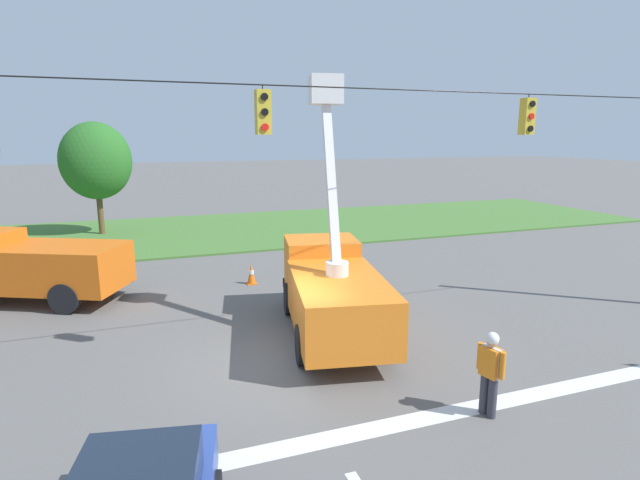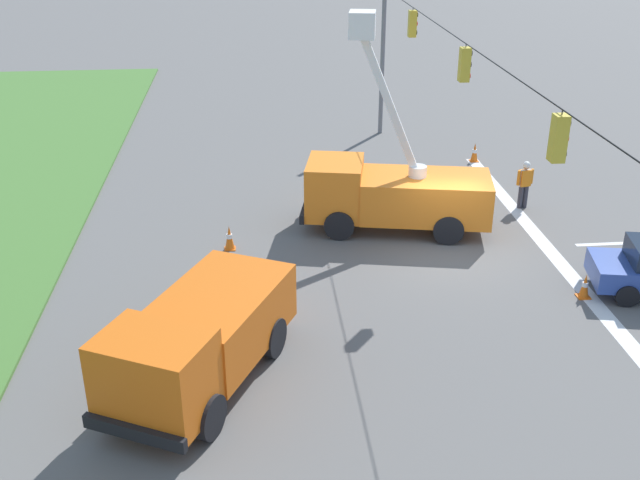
% 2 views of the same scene
% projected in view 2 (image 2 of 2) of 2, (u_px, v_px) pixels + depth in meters
% --- Properties ---
extents(ground_plane, '(200.00, 200.00, 0.00)m').
position_uv_depth(ground_plane, '(447.00, 251.00, 24.04)').
color(ground_plane, '#605E5B').
extents(lane_markings, '(17.60, 15.25, 0.01)m').
position_uv_depth(lane_markings, '(590.00, 245.00, 24.44)').
color(lane_markings, silver).
rests_on(lane_markings, ground).
extents(signal_gantry, '(26.20, 0.33, 7.20)m').
position_uv_depth(signal_gantry, '(458.00, 117.00, 22.10)').
color(signal_gantry, slate).
rests_on(signal_gantry, ground).
extents(utility_truck_bucket_lift, '(3.47, 6.58, 7.18)m').
position_uv_depth(utility_truck_bucket_lift, '(392.00, 190.00, 25.04)').
color(utility_truck_bucket_lift, orange).
rests_on(utility_truck_bucket_lift, ground).
extents(utility_truck_support_near, '(6.23, 4.65, 2.33)m').
position_uv_depth(utility_truck_support_near, '(199.00, 338.00, 17.03)').
color(utility_truck_support_near, orange).
rests_on(utility_truck_support_near, ground).
extents(road_worker, '(0.32, 0.64, 1.77)m').
position_uv_depth(road_worker, '(525.00, 182.00, 26.90)').
color(road_worker, '#383842').
rests_on(road_worker, ground).
extents(traffic_cone_foreground_left, '(0.36, 0.36, 0.81)m').
position_uv_depth(traffic_cone_foreground_left, '(229.00, 238.00, 23.97)').
color(traffic_cone_foreground_left, orange).
rests_on(traffic_cone_foreground_left, ground).
extents(traffic_cone_mid_left, '(0.36, 0.36, 0.72)m').
position_uv_depth(traffic_cone_mid_left, '(585.00, 286.00, 21.14)').
color(traffic_cone_mid_left, orange).
rests_on(traffic_cone_mid_left, ground).
extents(traffic_cone_mid_right, '(0.36, 0.36, 0.80)m').
position_uv_depth(traffic_cone_mid_right, '(475.00, 152.00, 31.82)').
color(traffic_cone_mid_right, orange).
rests_on(traffic_cone_mid_right, ground).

